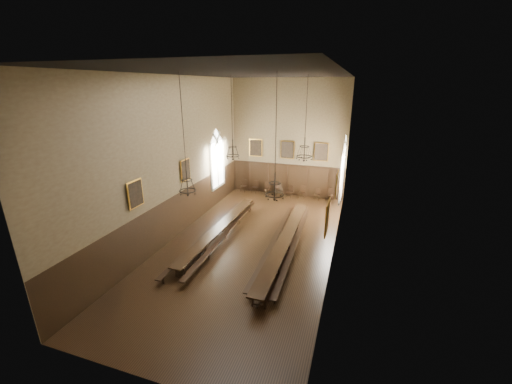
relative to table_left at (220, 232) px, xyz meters
The scene contains 34 objects.
floor 1.98m from the table_left, ahead, with size 9.00×18.00×0.02m, color black.
ceiling 8.86m from the table_left, ahead, with size 9.00×18.00×0.02m, color black.
wall_back 9.88m from the table_left, 77.62° to the left, with size 9.00×0.02×9.00m, color olive.
wall_front 10.31m from the table_left, 78.24° to the right, with size 9.00×0.02×9.00m, color olive.
wall_left 4.88m from the table_left, behind, with size 0.02×18.00×9.00m, color olive.
wall_right 7.65m from the table_left, ahead, with size 0.02×18.00×9.00m, color olive.
wainscot_panelling 2.13m from the table_left, ahead, with size 9.00×18.00×2.50m, color black, non-canonical shape.
table_left is the anchor object (origin of this frame).
table_right 3.98m from the table_left, ahead, with size 0.82×10.39×0.81m.
bench_left_outer 0.71m from the table_left, 148.40° to the right, with size 0.37×9.88×0.44m.
bench_left_inner 0.42m from the table_left, 11.08° to the right, with size 0.51×10.04×0.45m.
bench_right_inner 3.27m from the table_left, ahead, with size 0.59×9.85×0.44m.
bench_right_outer 4.42m from the table_left, ahead, with size 0.58×9.80×0.44m.
chair_0 8.47m from the table_left, 101.04° to the left, with size 0.53×0.53×1.01m.
chair_1 8.33m from the table_left, 94.32° to the left, with size 0.52×0.52×1.01m.
chair_2 8.26m from the table_left, 86.74° to the left, with size 0.53×0.53×0.99m.
chair_3 8.34m from the table_left, 80.76° to the left, with size 0.54×0.54×0.98m.
chair_4 8.56m from the table_left, 74.09° to the left, with size 0.52×0.52×0.93m.
chair_5 8.88m from the table_left, 68.13° to the left, with size 0.53×0.53×1.02m.
chair_6 9.41m from the table_left, 61.54° to the left, with size 0.47×0.47×0.92m.
chair_7 9.94m from the table_left, 56.94° to the left, with size 0.55×0.55×1.01m.
chandelier_back_left 4.98m from the table_left, 92.23° to the left, with size 0.82×0.82×4.76m.
chandelier_back_right 6.73m from the table_left, 31.74° to the left, with size 0.89×0.89×4.56m.
chandelier_front_left 5.07m from the table_left, 90.39° to the right, with size 0.78×0.78×5.20m.
chandelier_front_right 6.30m from the table_left, 35.00° to the right, with size 0.80×0.80×5.10m.
portrait_back_0 9.28m from the table_left, 94.46° to the left, with size 1.10×0.12×1.40m.
portrait_back_1 9.46m from the table_left, 77.44° to the left, with size 1.10×0.12×1.40m.
portrait_back_2 10.31m from the table_left, 62.35° to the left, with size 1.10×0.12×1.40m.
portrait_left_0 4.21m from the table_left, 162.81° to the left, with size 0.12×1.00×1.30m.
portrait_left_1 5.58m from the table_left, 123.27° to the right, with size 0.12×1.00×1.30m.
portrait_right_0 7.17m from the table_left, ahead, with size 0.12×1.00×1.30m.
portrait_right_1 8.05m from the table_left, 30.68° to the right, with size 0.12×1.00×1.30m.
window_right 8.79m from the table_left, 39.61° to the left, with size 0.20×2.20×4.60m, color white, non-canonical shape.
window_left 6.57m from the table_left, 115.46° to the left, with size 0.20×2.20×4.60m, color white, non-canonical shape.
Camera 1 is at (5.24, -14.77, 8.50)m, focal length 22.00 mm.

